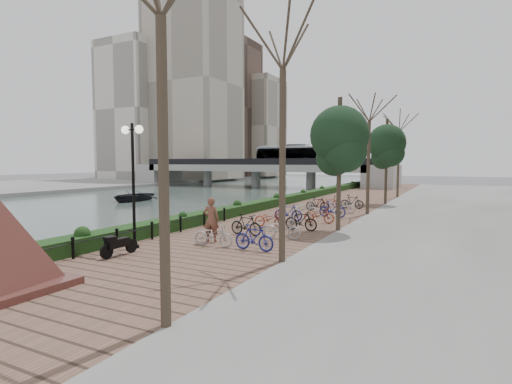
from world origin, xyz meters
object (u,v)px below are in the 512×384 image
Objects in this scene: pedestrian at (211,220)px; boat at (132,196)px; lamppost at (133,158)px; motorcycle at (119,244)px.

pedestrian is 24.94m from boat.
lamppost is 4.04m from pedestrian.
motorcycle is 3.98m from pedestrian.
boat is (-19.56, 15.45, -0.91)m from pedestrian.
motorcycle is 0.74× the size of pedestrian.
pedestrian is at bearing -38.93° from boat.
lamppost is 2.57× the size of pedestrian.
motorcycle is 26.26m from boat.
motorcycle is 0.28× the size of boat.
lamppost is at bearing 113.36° from motorcycle.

